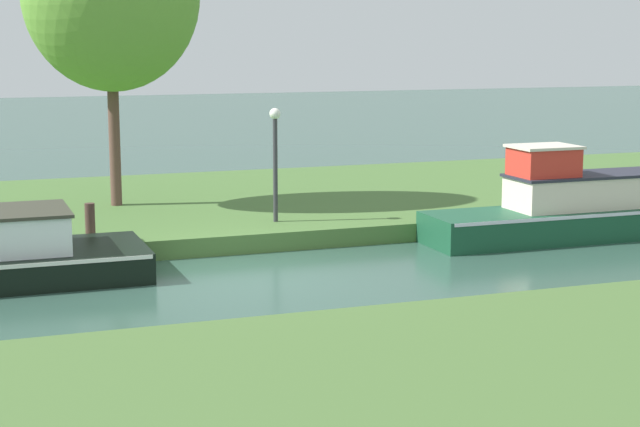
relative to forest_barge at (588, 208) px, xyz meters
name	(u,v)px	position (x,y,z in m)	size (l,w,h in m)	color
ground_plane	(251,277)	(-8.10, -1.20, -0.65)	(120.00, 120.00, 0.00)	#305144
riverbank_far	(172,208)	(-8.10, 5.80, -0.45)	(72.00, 10.00, 0.40)	#476C33
forest_barge	(588,208)	(0.00, 0.00, 0.00)	(7.59, 1.67, 2.09)	#194D31
lamp_post	(275,149)	(-6.58, 2.09, 1.34)	(0.24, 0.24, 2.48)	#333338
mooring_post_far	(90,221)	(-10.63, 1.58, 0.10)	(0.20, 0.20, 0.71)	#432E27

